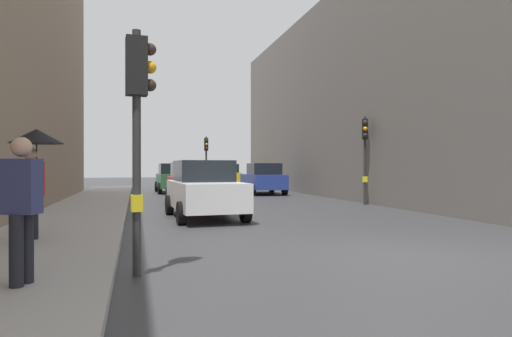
# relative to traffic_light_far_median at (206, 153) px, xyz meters

# --- Properties ---
(ground_plane) EXTENTS (120.00, 120.00, 0.00)m
(ground_plane) POSITION_rel_traffic_light_far_median_xyz_m (0.04, -22.81, -2.46)
(ground_plane) COLOR #38383A
(sidewalk_kerb) EXTENTS (2.73, 40.00, 0.16)m
(sidewalk_kerb) POSITION_rel_traffic_light_far_median_xyz_m (-6.18, -16.81, -2.38)
(sidewalk_kerb) COLOR #A8A5A0
(sidewalk_kerb) RESTS_ON ground
(building_facade_right) EXTENTS (12.00, 30.56, 10.37)m
(building_facade_right) POSITION_rel_traffic_light_far_median_xyz_m (10.90, -8.04, 2.72)
(building_facade_right) COLOR slate
(building_facade_right) RESTS_ON ground
(traffic_light_far_median) EXTENTS (0.24, 0.43, 3.57)m
(traffic_light_far_median) POSITION_rel_traffic_light_far_median_xyz_m (0.00, 0.00, 0.00)
(traffic_light_far_median) COLOR #2D2D2D
(traffic_light_far_median) RESTS_ON ground
(traffic_light_near_left) EXTENTS (0.44, 0.26, 3.54)m
(traffic_light_near_left) POSITION_rel_traffic_light_far_median_xyz_m (-4.49, -23.16, -0.02)
(traffic_light_near_left) COLOR #2D2D2D
(traffic_light_near_left) RESTS_ON ground
(traffic_light_mid_street) EXTENTS (0.34, 0.45, 3.64)m
(traffic_light_mid_street) POSITION_rel_traffic_light_far_median_xyz_m (4.59, -13.08, 0.05)
(traffic_light_mid_street) COLOR #2D2D2D
(traffic_light_mid_street) RESTS_ON ground
(car_yellow_taxi) EXTENTS (2.28, 4.33, 1.76)m
(car_yellow_taxi) POSITION_rel_traffic_light_far_median_xyz_m (2.09, 3.68, -1.59)
(car_yellow_taxi) COLOR yellow
(car_yellow_taxi) RESTS_ON ground
(car_blue_van) EXTENTS (2.11, 4.25, 1.76)m
(car_blue_van) POSITION_rel_traffic_light_far_median_xyz_m (2.53, -4.98, -1.59)
(car_blue_van) COLOR navy
(car_blue_van) RESTS_ON ground
(car_green_estate) EXTENTS (2.10, 4.24, 1.76)m
(car_green_estate) POSITION_rel_traffic_light_far_median_xyz_m (-2.34, -2.18, -1.59)
(car_green_estate) COLOR #2D6038
(car_green_estate) RESTS_ON ground
(car_red_sedan) EXTENTS (2.05, 4.22, 1.76)m
(car_red_sedan) POSITION_rel_traffic_light_far_median_xyz_m (-2.22, -10.24, -1.59)
(car_red_sedan) COLOR red
(car_red_sedan) RESTS_ON ground
(car_white_compact) EXTENTS (2.18, 4.28, 1.76)m
(car_white_compact) POSITION_rel_traffic_light_far_median_xyz_m (-2.51, -16.17, -1.59)
(car_white_compact) COLOR silver
(car_white_compact) RESTS_ON ground
(pedestrian_with_umbrella) EXTENTS (1.00, 1.00, 2.14)m
(pedestrian_with_umbrella) POSITION_rel_traffic_light_far_median_xyz_m (-6.41, -20.38, -0.62)
(pedestrian_with_umbrella) COLOR black
(pedestrian_with_umbrella) RESTS_ON sidewalk_kerb
(pedestrian_with_grey_backpack) EXTENTS (0.66, 0.47, 1.77)m
(pedestrian_with_grey_backpack) POSITION_rel_traffic_light_far_median_xyz_m (-5.89, -23.92, -1.30)
(pedestrian_with_grey_backpack) COLOR black
(pedestrian_with_grey_backpack) RESTS_ON sidewalk_kerb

